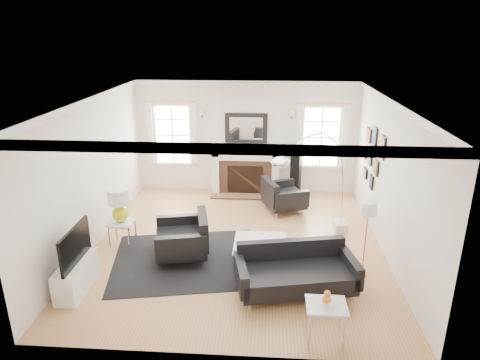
# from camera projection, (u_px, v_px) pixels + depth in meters

# --- Properties ---
(floor) EXTENTS (6.00, 6.00, 0.00)m
(floor) POSITION_uv_depth(u_px,v_px,m) (238.00, 244.00, 8.33)
(floor) COLOR #A97146
(floor) RESTS_ON ground
(back_wall) EXTENTS (5.50, 0.04, 2.80)m
(back_wall) POSITION_uv_depth(u_px,v_px,m) (246.00, 138.00, 10.68)
(back_wall) COLOR silver
(back_wall) RESTS_ON floor
(front_wall) EXTENTS (5.50, 0.04, 2.80)m
(front_wall) POSITION_uv_depth(u_px,v_px,m) (219.00, 259.00, 5.04)
(front_wall) COLOR silver
(front_wall) RESTS_ON floor
(left_wall) EXTENTS (0.04, 6.00, 2.80)m
(left_wall) POSITION_uv_depth(u_px,v_px,m) (92.00, 173.00, 8.04)
(left_wall) COLOR silver
(left_wall) RESTS_ON floor
(right_wall) EXTENTS (0.04, 6.00, 2.80)m
(right_wall) POSITION_uv_depth(u_px,v_px,m) (390.00, 180.00, 7.69)
(right_wall) COLOR silver
(right_wall) RESTS_ON floor
(ceiling) EXTENTS (5.50, 6.00, 0.02)m
(ceiling) POSITION_uv_depth(u_px,v_px,m) (237.00, 100.00, 7.39)
(ceiling) COLOR white
(ceiling) RESTS_ON back_wall
(crown_molding) EXTENTS (5.50, 6.00, 0.12)m
(crown_molding) POSITION_uv_depth(u_px,v_px,m) (237.00, 104.00, 7.41)
(crown_molding) COLOR white
(crown_molding) RESTS_ON back_wall
(fireplace) EXTENTS (1.70, 0.69, 1.11)m
(fireplace) POSITION_uv_depth(u_px,v_px,m) (246.00, 173.00, 10.77)
(fireplace) COLOR white
(fireplace) RESTS_ON floor
(mantel_mirror) EXTENTS (1.05, 0.07, 0.75)m
(mantel_mirror) POSITION_uv_depth(u_px,v_px,m) (246.00, 128.00, 10.56)
(mantel_mirror) COLOR black
(mantel_mirror) RESTS_ON back_wall
(window_left) EXTENTS (1.24, 0.15, 1.62)m
(window_left) POSITION_uv_depth(u_px,v_px,m) (173.00, 135.00, 10.73)
(window_left) COLOR white
(window_left) RESTS_ON back_wall
(window_right) EXTENTS (1.24, 0.15, 1.62)m
(window_right) POSITION_uv_depth(u_px,v_px,m) (321.00, 137.00, 10.50)
(window_right) COLOR white
(window_right) RESTS_ON back_wall
(gallery_wall) EXTENTS (0.04, 1.73, 1.29)m
(gallery_wall) POSITION_uv_depth(u_px,v_px,m) (372.00, 153.00, 8.86)
(gallery_wall) COLOR black
(gallery_wall) RESTS_ON right_wall
(tv_unit) EXTENTS (0.35, 1.00, 1.09)m
(tv_unit) POSITION_uv_depth(u_px,v_px,m) (76.00, 272.00, 6.78)
(tv_unit) COLOR white
(tv_unit) RESTS_ON floor
(area_rug) EXTENTS (2.95, 2.61, 0.01)m
(area_rug) POSITION_uv_depth(u_px,v_px,m) (187.00, 260.00, 7.76)
(area_rug) COLOR black
(area_rug) RESTS_ON floor
(sofa) EXTENTS (2.01, 1.21, 0.61)m
(sofa) POSITION_uv_depth(u_px,v_px,m) (295.00, 272.00, 6.77)
(sofa) COLOR black
(sofa) RESTS_ON floor
(armchair_left) EXTENTS (1.10, 1.18, 0.69)m
(armchair_left) POSITION_uv_depth(u_px,v_px,m) (185.00, 239.00, 7.73)
(armchair_left) COLOR black
(armchair_left) RESTS_ON floor
(armchair_right) EXTENTS (1.11, 1.17, 0.63)m
(armchair_right) POSITION_uv_depth(u_px,v_px,m) (282.00, 197.00, 9.76)
(armchair_right) COLOR black
(armchair_right) RESTS_ON floor
(coffee_table) EXTENTS (0.92, 0.92, 0.41)m
(coffee_table) POSITION_uv_depth(u_px,v_px,m) (260.00, 244.00, 7.54)
(coffee_table) COLOR silver
(coffee_table) RESTS_ON floor
(side_table_left) EXTENTS (0.47, 0.47, 0.52)m
(side_table_left) POSITION_uv_depth(u_px,v_px,m) (122.00, 226.00, 8.14)
(side_table_left) COLOR silver
(side_table_left) RESTS_ON floor
(nesting_table) EXTENTS (0.53, 0.44, 0.58)m
(nesting_table) POSITION_uv_depth(u_px,v_px,m) (326.00, 312.00, 5.60)
(nesting_table) COLOR silver
(nesting_table) RESTS_ON floor
(gourd_lamp) EXTENTS (0.41, 0.41, 0.66)m
(gourd_lamp) POSITION_uv_depth(u_px,v_px,m) (119.00, 203.00, 7.98)
(gourd_lamp) COLOR gold
(gourd_lamp) RESTS_ON side_table_left
(orange_vase) EXTENTS (0.12, 0.12, 0.19)m
(orange_vase) POSITION_uv_depth(u_px,v_px,m) (327.00, 298.00, 5.52)
(orange_vase) COLOR orange
(orange_vase) RESTS_ON nesting_table
(arc_floor_lamp) EXTENTS (1.61, 1.49, 2.27)m
(arc_floor_lamp) POSITION_uv_depth(u_px,v_px,m) (314.00, 183.00, 8.03)
(arc_floor_lamp) COLOR silver
(arc_floor_lamp) RESTS_ON floor
(stick_floor_lamp) EXTENTS (0.27, 0.27, 1.35)m
(stick_floor_lamp) POSITION_uv_depth(u_px,v_px,m) (369.00, 212.00, 6.91)
(stick_floor_lamp) COLOR #CB8446
(stick_floor_lamp) RESTS_ON floor
(speaker_tower) EXTENTS (0.29, 0.29, 1.16)m
(speaker_tower) POSITION_uv_depth(u_px,v_px,m) (296.00, 174.00, 10.55)
(speaker_tower) COLOR black
(speaker_tower) RESTS_ON floor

